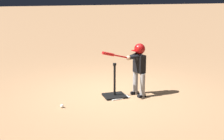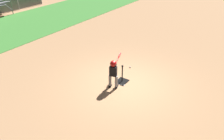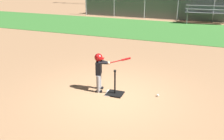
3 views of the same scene
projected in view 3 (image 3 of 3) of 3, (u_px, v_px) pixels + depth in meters
The scene contains 9 objects.
ground_plane at pixel (112, 97), 7.75m from camera, with size 90.00×90.00×0.00m, color #AD7F56.
grass_outfield_strip at pixel (168, 30), 16.57m from camera, with size 56.00×6.24×0.02m, color #3D7F33.
backstop_fence at pixel (178, 7), 19.65m from camera, with size 15.38×0.08×1.96m.
home_plate at pixel (113, 94), 7.92m from camera, with size 0.44×0.44×0.02m, color white.
batting_tee at pixel (115, 91), 7.87m from camera, with size 0.48×0.44×0.78m.
batter_child at pixel (100, 67), 7.89m from camera, with size 1.06×0.47×1.20m.
baseball at pixel (158, 95), 7.75m from camera, with size 0.07×0.07×0.07m, color white.
bleachers_right_center at pixel (110, 8), 22.89m from camera, with size 3.90×1.89×1.02m.
bleachers_far_right at pixel (209, 13), 18.99m from camera, with size 3.57×2.71×1.34m.
Camera 3 is at (2.48, -6.53, 3.46)m, focal length 42.00 mm.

